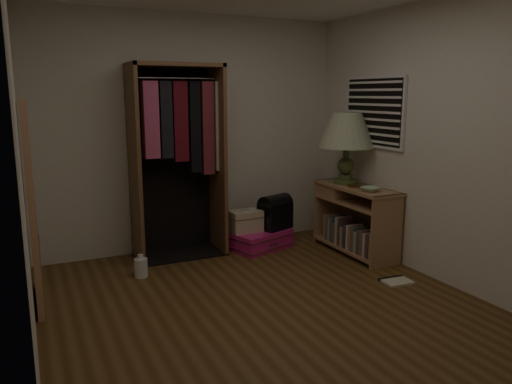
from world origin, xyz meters
The scene contains 13 objects.
ground centered at (0.00, 0.00, 0.00)m, with size 4.00×4.00×0.00m, color #503416.
room_walls centered at (0.08, 0.04, 1.50)m, with size 3.52×4.02×2.60m.
console_bookshelf centered at (1.54, 1.03, 0.39)m, with size 0.42×1.12×0.75m.
open_wardrobe centered at (-0.20, 1.77, 1.22)m, with size 1.04×0.50×2.05m.
floor_mirror centered at (-1.70, 1.00, 0.85)m, with size 0.06×0.80×1.70m.
pink_suitcase centered at (0.64, 1.60, 0.10)m, with size 0.80×0.68×0.21m.
train_case centered at (0.48, 1.62, 0.33)m, with size 0.37×0.26×0.26m.
black_bag centered at (0.85, 1.59, 0.41)m, with size 0.43×0.35×0.40m.
table_lamp centered at (1.54, 1.22, 1.33)m, with size 0.71×0.71×0.79m.
brass_tray centered at (1.54, 0.97, 0.76)m, with size 0.29×0.29×0.01m.
ceramic_bowl centered at (1.49, 0.70, 0.77)m, with size 0.19×0.19×0.05m, color #A8C9A8.
white_jug centered at (-0.79, 1.25, 0.09)m, with size 0.14×0.14×0.22m.
floor_book centered at (1.35, 0.09, 0.01)m, with size 0.28×0.23×0.02m.
Camera 1 is at (-1.73, -3.37, 1.74)m, focal length 35.00 mm.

